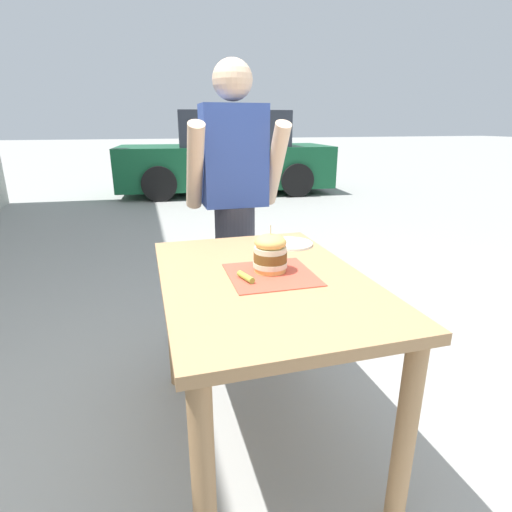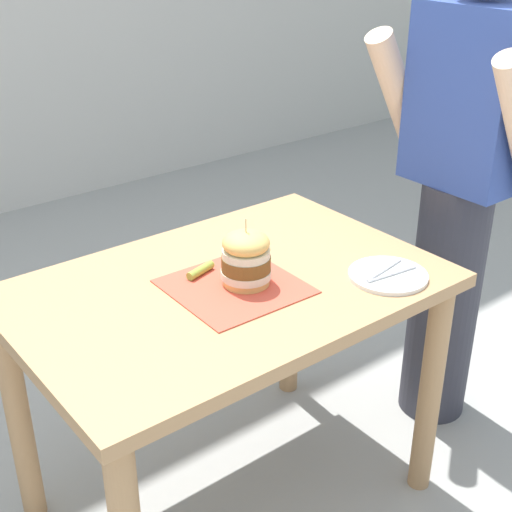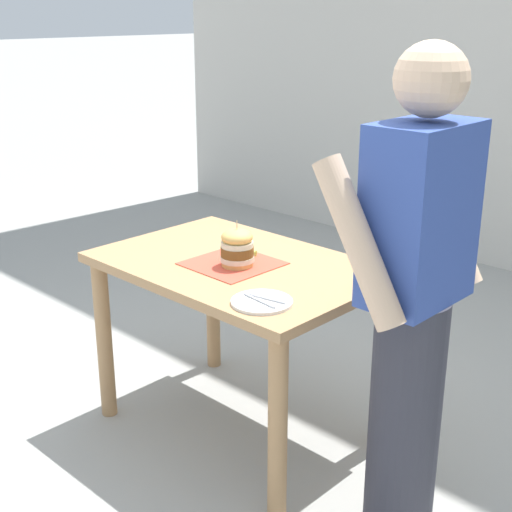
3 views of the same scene
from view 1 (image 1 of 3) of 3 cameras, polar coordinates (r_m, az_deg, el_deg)
ground_plane at (r=1.99m, az=0.86°, el=-24.44°), size 80.00×80.00×0.00m
patio_table at (r=1.62m, az=0.97°, el=-7.23°), size 0.78×1.16×0.79m
serving_paper at (r=1.58m, az=2.11°, el=-2.60°), size 0.34×0.34×0.00m
sandwich at (r=1.58m, az=2.06°, el=0.45°), size 0.14×0.14×0.19m
pickle_spear at (r=1.51m, az=-1.47°, el=-3.02°), size 0.05×0.10×0.02m
side_plate_with_forks at (r=1.97m, az=4.89°, el=1.77°), size 0.22×0.22×0.02m
diner_across_table at (r=2.38m, az=-3.06°, el=6.93°), size 0.55×0.35×1.69m
parked_car_near_curb at (r=8.42m, az=-4.23°, el=13.98°), size 4.33×2.11×1.60m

